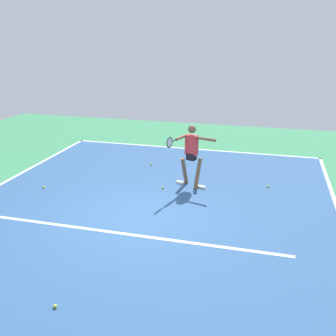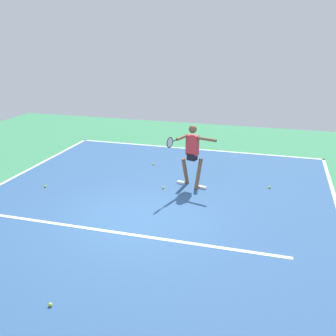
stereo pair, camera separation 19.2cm
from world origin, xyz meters
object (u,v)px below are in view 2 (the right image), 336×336
(tennis_ball_near_player, at_px, (163,188))
(tennis_ball_centre_court, at_px, (50,305))
(tennis_player, at_px, (192,152))
(tennis_ball_far_corner, at_px, (270,187))
(tennis_ball_by_baseline, at_px, (153,164))
(tennis_ball_by_sideline, at_px, (45,186))

(tennis_ball_near_player, bearing_deg, tennis_ball_centre_court, 86.83)
(tennis_player, bearing_deg, tennis_ball_centre_court, 96.29)
(tennis_ball_far_corner, bearing_deg, tennis_player, 12.69)
(tennis_ball_centre_court, bearing_deg, tennis_ball_by_baseline, -84.96)
(tennis_ball_near_player, xyz_separation_m, tennis_ball_far_corner, (-2.92, -0.88, 0.00))
(tennis_player, distance_m, tennis_ball_by_sideline, 4.33)
(tennis_ball_near_player, height_order, tennis_ball_centre_court, same)
(tennis_ball_near_player, bearing_deg, tennis_ball_far_corner, -163.19)
(tennis_ball_centre_court, bearing_deg, tennis_ball_near_player, -93.17)
(tennis_ball_by_sideline, height_order, tennis_ball_by_baseline, same)
(tennis_ball_by_sideline, height_order, tennis_ball_centre_court, same)
(tennis_ball_centre_court, bearing_deg, tennis_player, -100.10)
(tennis_ball_by_sideline, relative_size, tennis_ball_centre_court, 1.00)
(tennis_player, xyz_separation_m, tennis_ball_by_baseline, (1.66, -1.55, -1.01))
(tennis_ball_by_sideline, height_order, tennis_ball_near_player, same)
(tennis_player, height_order, tennis_ball_by_baseline, tennis_player)
(tennis_ball_near_player, height_order, tennis_ball_far_corner, same)
(tennis_ball_near_player, distance_m, tennis_ball_centre_court, 5.34)
(tennis_ball_far_corner, bearing_deg, tennis_ball_by_baseline, -15.29)
(tennis_player, height_order, tennis_ball_centre_court, tennis_player)
(tennis_player, xyz_separation_m, tennis_ball_far_corner, (-2.19, -0.49, -1.01))
(tennis_ball_by_sideline, bearing_deg, tennis_ball_far_corner, -164.43)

